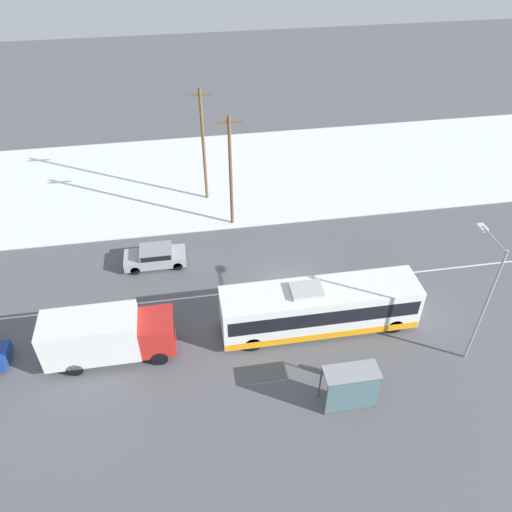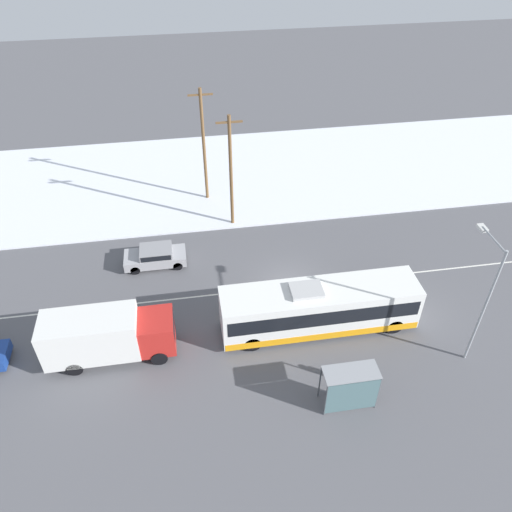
{
  "view_description": "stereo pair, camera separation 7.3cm",
  "coord_description": "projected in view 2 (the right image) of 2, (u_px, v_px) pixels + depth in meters",
  "views": [
    {
      "loc": [
        -6.03,
        -23.27,
        21.9
      ],
      "look_at": [
        -1.9,
        1.75,
        1.4
      ],
      "focal_mm": 35.0,
      "sensor_mm": 36.0,
      "label": 1
    },
    {
      "loc": [
        -5.96,
        -23.28,
        21.9
      ],
      "look_at": [
        -1.9,
        1.75,
        1.4
      ],
      "focal_mm": 35.0,
      "sensor_mm": 36.0,
      "label": 2
    }
  ],
  "objects": [
    {
      "name": "streetlamp",
      "position": [
        485.0,
        289.0,
        25.21
      ],
      "size": [
        0.36,
        2.52,
        7.58
      ],
      "color": "#9EA3A8",
      "rests_on": "ground_plane"
    },
    {
      "name": "bus_shelter",
      "position": [
        351.0,
        386.0,
        24.33
      ],
      "size": [
        2.74,
        1.2,
        2.4
      ],
      "color": "gray",
      "rests_on": "ground_plane"
    },
    {
      "name": "utility_pole_snowlot",
      "position": [
        204.0,
        145.0,
        37.66
      ],
      "size": [
        1.8,
        0.24,
        9.13
      ],
      "color": "brown",
      "rests_on": "ground_plane"
    },
    {
      "name": "utility_pole_roadside",
      "position": [
        231.0,
        171.0,
        35.05
      ],
      "size": [
        1.8,
        0.24,
        8.65
      ],
      "color": "brown",
      "rests_on": "ground_plane"
    },
    {
      "name": "sedan_car",
      "position": [
        156.0,
        256.0,
        33.68
      ],
      "size": [
        4.12,
        1.8,
        1.35
      ],
      "rotation": [
        0.0,
        0.0,
        3.14
      ],
      "color": "#9E9EA3",
      "rests_on": "ground_plane"
    },
    {
      "name": "lane_marking_center",
      "position": [
        289.0,
        286.0,
        32.38
      ],
      "size": [
        60.0,
        0.12,
        0.0
      ],
      "color": "silver",
      "rests_on": "ground_plane"
    },
    {
      "name": "pedestrian_at_stop",
      "position": [
        357.0,
        371.0,
        25.87
      ],
      "size": [
        0.57,
        0.25,
        1.58
      ],
      "color": "#23232D",
      "rests_on": "ground_plane"
    },
    {
      "name": "snow_lot",
      "position": [
        254.0,
        173.0,
        43.74
      ],
      "size": [
        80.0,
        15.72,
        0.12
      ],
      "color": "silver",
      "rests_on": "ground_plane"
    },
    {
      "name": "ground_plane",
      "position": [
        289.0,
        286.0,
        32.38
      ],
      "size": [
        120.0,
        120.0,
        0.0
      ],
      "primitive_type": "plane",
      "color": "#56565B"
    },
    {
      "name": "box_truck",
      "position": [
        106.0,
        335.0,
        26.91
      ],
      "size": [
        6.98,
        2.3,
        3.0
      ],
      "color": "silver",
      "rests_on": "ground_plane"
    },
    {
      "name": "city_bus",
      "position": [
        319.0,
        308.0,
        28.68
      ],
      "size": [
        11.37,
        2.57,
        3.18
      ],
      "color": "white",
      "rests_on": "ground_plane"
    }
  ]
}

